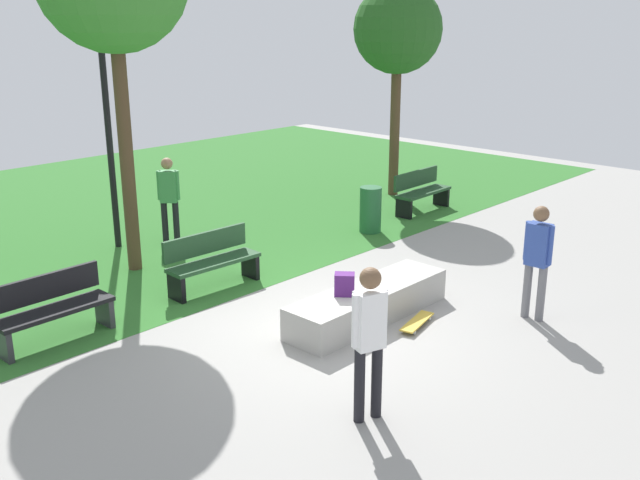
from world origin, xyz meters
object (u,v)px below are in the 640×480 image
backpack_on_ledge (345,284)px  concrete_ledge (369,303)px  skateboard_by_ledge (417,322)px  park_bench_center_lawn (421,190)px  lamp_post (107,113)px  park_bench_by_oak (52,307)px  skater_watching (369,332)px  pedestrian_with_backpack (169,192)px  park_bench_near_lamppost (212,260)px  tree_leaning_ash (398,31)px  skater_performing_trick (538,254)px  trash_bin (370,210)px

backpack_on_ledge → concrete_ledge: bearing=-139.3°
skateboard_by_ledge → park_bench_center_lawn: 6.38m
concrete_ledge → lamp_post: lamp_post is taller
park_bench_by_oak → skater_watching: bearing=-72.7°
park_bench_center_lawn → lamp_post: size_ratio=0.38×
park_bench_by_oak → pedestrian_with_backpack: (3.73, 2.51, 0.52)m
park_bench_center_lawn → park_bench_near_lamppost: same height
tree_leaning_ash → park_bench_center_lawn: bearing=-120.4°
skateboard_by_ledge → pedestrian_with_backpack: pedestrian_with_backpack is taller
skater_performing_trick → skater_watching: bearing=179.9°
park_bench_by_oak → tree_leaning_ash: (9.79, 1.76, 3.40)m
tree_leaning_ash → park_bench_near_lamppost: bearing=-166.0°
tree_leaning_ash → lamp_post: size_ratio=1.19×
skater_performing_trick → lamp_post: size_ratio=0.41×
park_bench_center_lawn → lamp_post: lamp_post is taller
backpack_on_ledge → skateboard_by_ledge: backpack_on_ledge is taller
skater_watching → park_bench_by_oak: skater_watching is taller
park_bench_near_lamppost → tree_leaning_ash: size_ratio=0.33×
concrete_ledge → trash_bin: (3.42, 2.78, 0.23)m
skater_performing_trick → backpack_on_ledge: bearing=138.7°
skateboard_by_ledge → lamp_post: bearing=98.0°
skater_watching → trash_bin: bearing=39.2°
skater_performing_trick → lamp_post: lamp_post is taller
backpack_on_ledge → skater_performing_trick: bearing=-170.9°
tree_leaning_ash → skater_performing_trick: bearing=-127.1°
park_bench_by_oak → lamp_post: bearing=46.6°
concrete_ledge → skater_performing_trick: bearing=-47.1°
skater_performing_trick → park_bench_near_lamppost: size_ratio=1.05×
backpack_on_ledge → lamp_post: size_ratio=0.08×
backpack_on_ledge → pedestrian_with_backpack: (0.68, 5.09, 0.37)m
skateboard_by_ledge → park_bench_near_lamppost: size_ratio=0.51×
lamp_post → park_bench_near_lamppost: bearing=-92.5°
concrete_ledge → lamp_post: bearing=96.4°
skateboard_by_ledge → park_bench_center_lawn: (5.20, 3.67, 0.42)m
skateboard_by_ledge → tree_leaning_ash: tree_leaning_ash is taller
park_bench_near_lamppost → pedestrian_with_backpack: (1.01, 2.52, 0.52)m
skateboard_by_ledge → trash_bin: bearing=47.6°
concrete_ledge → park_bench_near_lamppost: 2.77m
backpack_on_ledge → park_bench_near_lamppost: (-0.33, 2.57, -0.15)m
skater_performing_trick → pedestrian_with_backpack: (-1.40, 6.91, 0.01)m
trash_bin → backpack_on_ledge: bearing=-145.1°
park_bench_near_lamppost → trash_bin: bearing=1.8°
concrete_ledge → park_bench_by_oak: park_bench_by_oak is taller
concrete_ledge → park_bench_center_lawn: park_bench_center_lawn is taller
park_bench_near_lamppost → trash_bin: 4.20m
park_bench_near_lamppost → tree_leaning_ash: bearing=14.0°
lamp_post → backpack_on_ledge: bearing=-88.0°
park_bench_by_oak → pedestrian_with_backpack: pedestrian_with_backpack is taller
park_bench_near_lamppost → park_bench_by_oak: bearing=179.8°
skateboard_by_ledge → tree_leaning_ash: size_ratio=0.17×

